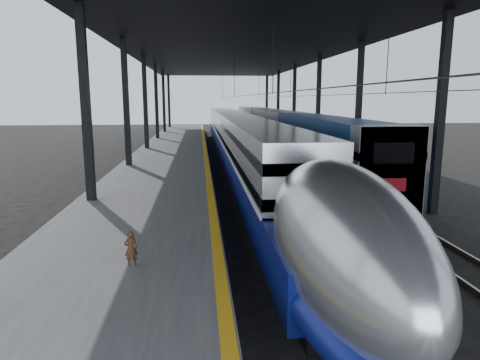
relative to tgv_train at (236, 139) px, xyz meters
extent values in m
plane|color=black|center=(-2.00, -23.19, -1.86)|extent=(160.00, 160.00, 0.00)
cube|color=#4C4C4F|center=(-5.50, -3.19, -1.36)|extent=(6.00, 80.00, 1.00)
cube|color=gold|center=(-2.70, -3.19, -0.86)|extent=(0.30, 80.00, 0.01)
cube|color=slate|center=(-0.72, -3.19, -1.78)|extent=(0.08, 80.00, 0.16)
cube|color=slate|center=(0.72, -3.19, -1.78)|extent=(0.08, 80.00, 0.16)
cube|color=slate|center=(4.28, -3.19, -1.78)|extent=(0.08, 80.00, 0.16)
cube|color=slate|center=(5.72, -3.19, -1.78)|extent=(0.08, 80.00, 0.16)
cube|color=black|center=(-7.80, -18.19, 2.64)|extent=(0.35, 0.35, 9.00)
cube|color=black|center=(7.60, -18.19, 2.64)|extent=(0.35, 0.35, 9.00)
cube|color=black|center=(-7.80, -8.19, 2.64)|extent=(0.35, 0.35, 9.00)
cube|color=black|center=(7.60, -8.19, 2.64)|extent=(0.35, 0.35, 9.00)
cube|color=black|center=(-7.80, 1.81, 2.64)|extent=(0.35, 0.35, 9.00)
cube|color=black|center=(7.60, 1.81, 2.64)|extent=(0.35, 0.35, 9.00)
cube|color=black|center=(-7.80, 11.81, 2.64)|extent=(0.35, 0.35, 9.00)
cube|color=black|center=(7.60, 11.81, 2.64)|extent=(0.35, 0.35, 9.00)
cube|color=black|center=(-7.80, 21.81, 2.64)|extent=(0.35, 0.35, 9.00)
cube|color=black|center=(7.60, 21.81, 2.64)|extent=(0.35, 0.35, 9.00)
cube|color=black|center=(-7.80, 31.81, 2.64)|extent=(0.35, 0.35, 9.00)
cube|color=black|center=(7.60, 31.81, 2.64)|extent=(0.35, 0.35, 9.00)
cube|color=black|center=(-0.10, -3.19, 7.39)|extent=(18.00, 75.00, 0.45)
cylinder|color=slate|center=(0.00, -3.19, 3.64)|extent=(0.03, 74.00, 0.03)
cylinder|color=slate|center=(5.00, -3.19, 3.64)|extent=(0.03, 74.00, 0.03)
cube|color=silver|center=(0.00, 4.02, 0.27)|extent=(2.69, 57.00, 3.71)
cube|color=navy|center=(0.00, 2.52, -0.89)|extent=(2.76, 62.00, 1.44)
cube|color=silver|center=(0.00, 4.02, -0.15)|extent=(2.78, 57.00, 0.09)
cube|color=black|center=(0.00, 4.02, 1.33)|extent=(2.73, 57.00, 0.39)
cube|color=black|center=(0.00, 4.02, 0.27)|extent=(2.73, 57.00, 0.39)
ellipsoid|color=silver|center=(0.00, -27.48, 0.13)|extent=(2.69, 8.40, 3.71)
ellipsoid|color=navy|center=(0.00, -27.48, -0.94)|extent=(2.76, 8.40, 1.58)
ellipsoid|color=black|center=(0.00, -30.08, 0.87)|extent=(1.39, 2.20, 0.83)
cube|color=black|center=(0.00, -27.48, -1.66)|extent=(2.04, 2.60, 0.40)
cube|color=black|center=(0.00, -5.48, -1.66)|extent=(2.04, 2.60, 0.40)
cube|color=navy|center=(5.00, -10.35, 0.24)|extent=(2.95, 18.00, 4.00)
cube|color=gray|center=(5.00, -18.75, 0.24)|extent=(3.00, 1.20, 4.06)
cube|color=black|center=(5.00, -19.37, 1.14)|extent=(1.79, 0.06, 0.90)
cube|color=maroon|center=(5.00, -19.37, -0.23)|extent=(1.26, 0.06, 0.58)
cube|color=gray|center=(5.00, 8.65, 0.24)|extent=(2.95, 18.00, 4.00)
cube|color=gray|center=(5.00, 27.65, 0.24)|extent=(2.95, 18.00, 4.00)
cube|color=black|center=(5.00, -16.35, -1.68)|extent=(2.32, 2.40, 0.36)
cube|color=black|center=(5.00, 5.65, -1.68)|extent=(2.32, 2.40, 0.36)
imported|color=#4B2919|center=(-4.95, -25.91, -0.40)|extent=(0.39, 0.31, 0.92)
camera|label=1|loc=(-3.14, -36.57, 3.35)|focal=32.00mm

